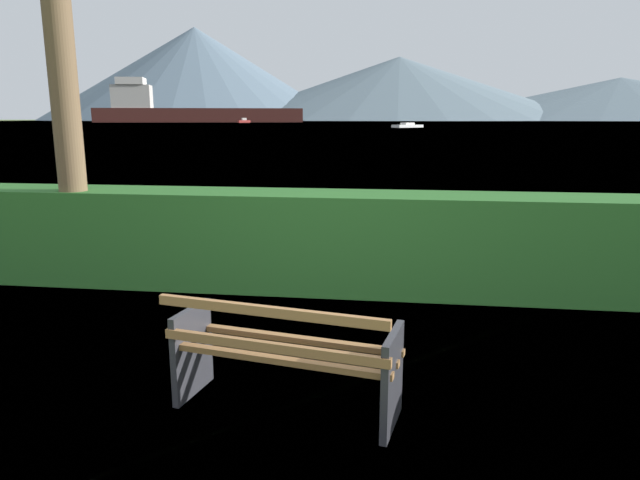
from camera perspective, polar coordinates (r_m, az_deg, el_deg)
The scene contains 8 objects.
ground_plane at distance 4.28m, azimuth -3.26°, elevation -16.46°, with size 1400.00×1400.00×0.00m, color olive.
water_surface at distance 312.41m, azimuth 7.79°, elevation 11.70°, with size 620.00×620.00×0.00m, color #7A99A8.
park_bench at distance 4.05m, azimuth -3.65°, elevation -11.56°, with size 1.68×0.86×0.87m.
hedge_row at distance 6.85m, azimuth 1.39°, elevation -0.14°, with size 10.49×0.87×1.18m, color #2D6B28.
cargo_ship_large at distance 293.62m, azimuth -13.53°, elevation 12.61°, with size 100.31×39.87×21.11m.
fishing_boat_near at distance 265.37m, azimuth -7.66°, elevation 11.80°, with size 5.47×4.93×2.17m.
tender_far at distance 129.43m, azimuth 8.81°, elevation 11.31°, with size 7.14×7.19×1.09m.
distant_hills at distance 590.06m, azimuth 7.24°, elevation 15.08°, with size 763.18×396.98×89.26m.
Camera 1 is at (0.74, -3.68, 2.05)m, focal length 31.76 mm.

